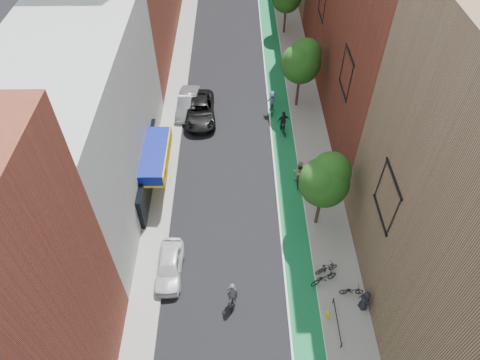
{
  "coord_description": "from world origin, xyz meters",
  "views": [
    {
      "loc": [
        -0.16,
        -8.96,
        24.97
      ],
      "look_at": [
        0.12,
        12.98,
        1.5
      ],
      "focal_mm": 32.0,
      "sensor_mm": 36.0,
      "label": 1
    }
  ],
  "objects_px": {
    "parked_car_black": "(200,110)",
    "cyclist_lane_near": "(298,174)",
    "parked_car_silver": "(188,103)",
    "parked_car_white": "(169,266)",
    "pedestrian": "(365,300)",
    "cyclist_lead": "(232,297)",
    "cyclist_lane_far": "(272,103)",
    "cyclist_lane_mid": "(283,124)",
    "fire_hydrant": "(328,315)"
  },
  "relations": [
    {
      "from": "parked_car_black",
      "to": "cyclist_lane_near",
      "type": "bearing_deg",
      "value": -49.51
    },
    {
      "from": "parked_car_silver",
      "to": "cyclist_lane_mid",
      "type": "height_order",
      "value": "cyclist_lane_mid"
    },
    {
      "from": "parked_car_silver",
      "to": "cyclist_lane_far",
      "type": "height_order",
      "value": "cyclist_lane_far"
    },
    {
      "from": "parked_car_white",
      "to": "parked_car_black",
      "type": "bearing_deg",
      "value": 86.59
    },
    {
      "from": "cyclist_lane_near",
      "to": "cyclist_lane_mid",
      "type": "height_order",
      "value": "cyclist_lane_mid"
    },
    {
      "from": "parked_car_white",
      "to": "parked_car_black",
      "type": "relative_size",
      "value": 0.72
    },
    {
      "from": "parked_car_white",
      "to": "cyclist_lane_near",
      "type": "relative_size",
      "value": 1.94
    },
    {
      "from": "fire_hydrant",
      "to": "cyclist_lead",
      "type": "bearing_deg",
      "value": 169.37
    },
    {
      "from": "parked_car_silver",
      "to": "cyclist_lane_near",
      "type": "bearing_deg",
      "value": -40.8
    },
    {
      "from": "cyclist_lead",
      "to": "pedestrian",
      "type": "distance_m",
      "value": 8.08
    },
    {
      "from": "parked_car_black",
      "to": "cyclist_lane_near",
      "type": "xyz_separation_m",
      "value": [
        8.12,
        -8.31,
        0.11
      ]
    },
    {
      "from": "parked_car_black",
      "to": "cyclist_lane_far",
      "type": "height_order",
      "value": "cyclist_lane_far"
    },
    {
      "from": "parked_car_white",
      "to": "pedestrian",
      "type": "distance_m",
      "value": 12.51
    },
    {
      "from": "cyclist_lead",
      "to": "cyclist_lane_near",
      "type": "xyz_separation_m",
      "value": [
        5.17,
        10.33,
        0.09
      ]
    },
    {
      "from": "cyclist_lead",
      "to": "parked_car_black",
      "type": "bearing_deg",
      "value": -70.69
    },
    {
      "from": "fire_hydrant",
      "to": "cyclist_lane_mid",
      "type": "bearing_deg",
      "value": 94.22
    },
    {
      "from": "parked_car_black",
      "to": "cyclist_lane_far",
      "type": "distance_m",
      "value": 6.66
    },
    {
      "from": "cyclist_lane_far",
      "to": "fire_hydrant",
      "type": "bearing_deg",
      "value": 95.2
    },
    {
      "from": "cyclist_lead",
      "to": "cyclist_lane_mid",
      "type": "relative_size",
      "value": 1.01
    },
    {
      "from": "parked_car_white",
      "to": "cyclist_lane_far",
      "type": "height_order",
      "value": "cyclist_lane_far"
    },
    {
      "from": "parked_car_black",
      "to": "pedestrian",
      "type": "height_order",
      "value": "pedestrian"
    },
    {
      "from": "parked_car_silver",
      "to": "cyclist_lane_near",
      "type": "relative_size",
      "value": 2.25
    },
    {
      "from": "parked_car_white",
      "to": "cyclist_lane_mid",
      "type": "bearing_deg",
      "value": 59.36
    },
    {
      "from": "cyclist_lane_near",
      "to": "cyclist_lane_mid",
      "type": "bearing_deg",
      "value": -78.15
    },
    {
      "from": "parked_car_white",
      "to": "cyclist_lead",
      "type": "distance_m",
      "value": 4.74
    },
    {
      "from": "parked_car_black",
      "to": "cyclist_lead",
      "type": "bearing_deg",
      "value": -84.85
    },
    {
      "from": "parked_car_white",
      "to": "fire_hydrant",
      "type": "bearing_deg",
      "value": -18.27
    },
    {
      "from": "parked_car_silver",
      "to": "cyclist_lane_near",
      "type": "height_order",
      "value": "cyclist_lane_near"
    },
    {
      "from": "cyclist_lead",
      "to": "fire_hydrant",
      "type": "height_order",
      "value": "cyclist_lead"
    },
    {
      "from": "parked_car_black",
      "to": "pedestrian",
      "type": "xyz_separation_m",
      "value": [
        11.02,
        -19.05,
        0.17
      ]
    },
    {
      "from": "parked_car_black",
      "to": "fire_hydrant",
      "type": "bearing_deg",
      "value": -69.99
    },
    {
      "from": "cyclist_lane_near",
      "to": "fire_hydrant",
      "type": "bearing_deg",
      "value": 98.38
    },
    {
      "from": "cyclist_lane_near",
      "to": "fire_hydrant",
      "type": "relative_size",
      "value": 2.99
    },
    {
      "from": "cyclist_lane_mid",
      "to": "parked_car_black",
      "type": "bearing_deg",
      "value": -31.43
    },
    {
      "from": "cyclist_lane_near",
      "to": "parked_car_black",
      "type": "bearing_deg",
      "value": -40.31
    },
    {
      "from": "cyclist_lane_mid",
      "to": "cyclist_lane_far",
      "type": "relative_size",
      "value": 1.0
    },
    {
      "from": "cyclist_lane_near",
      "to": "pedestrian",
      "type": "height_order",
      "value": "cyclist_lane_near"
    },
    {
      "from": "cyclist_lane_mid",
      "to": "parked_car_silver",
      "type": "bearing_deg",
      "value": -35.99
    },
    {
      "from": "parked_car_silver",
      "to": "fire_hydrant",
      "type": "height_order",
      "value": "parked_car_silver"
    },
    {
      "from": "fire_hydrant",
      "to": "pedestrian",
      "type": "bearing_deg",
      "value": 16.34
    },
    {
      "from": "parked_car_white",
      "to": "cyclist_lead",
      "type": "height_order",
      "value": "cyclist_lead"
    },
    {
      "from": "fire_hydrant",
      "to": "parked_car_black",
      "type": "bearing_deg",
      "value": 113.85
    },
    {
      "from": "parked_car_white",
      "to": "cyclist_lane_mid",
      "type": "relative_size",
      "value": 1.89
    },
    {
      "from": "parked_car_silver",
      "to": "fire_hydrant",
      "type": "distance_m",
      "value": 23.08
    },
    {
      "from": "parked_car_white",
      "to": "pedestrian",
      "type": "height_order",
      "value": "pedestrian"
    },
    {
      "from": "parked_car_black",
      "to": "parked_car_silver",
      "type": "xyz_separation_m",
      "value": [
        -1.18,
        1.11,
        -0.01
      ]
    },
    {
      "from": "cyclist_lead",
      "to": "cyclist_lane_far",
      "type": "height_order",
      "value": "cyclist_lead"
    },
    {
      "from": "cyclist_lane_mid",
      "to": "cyclist_lane_far",
      "type": "height_order",
      "value": "cyclist_lane_far"
    },
    {
      "from": "parked_car_black",
      "to": "parked_car_silver",
      "type": "relative_size",
      "value": 1.2
    },
    {
      "from": "parked_car_silver",
      "to": "pedestrian",
      "type": "distance_m",
      "value": 23.57
    }
  ]
}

